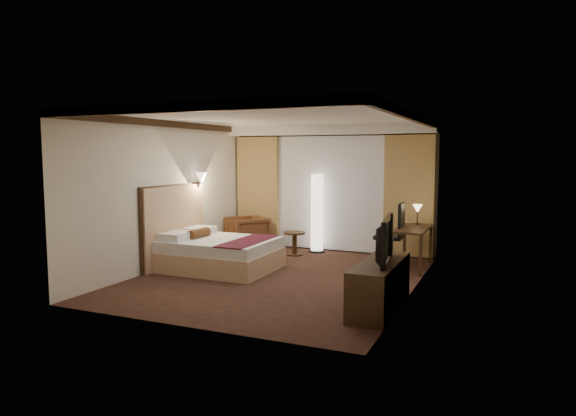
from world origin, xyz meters
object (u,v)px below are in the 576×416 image
at_px(armchair, 247,232).
at_px(dresser, 380,285).
at_px(office_chair, 389,234).
at_px(television, 378,237).
at_px(bed, 220,254).
at_px(side_table, 295,244).
at_px(floor_lamp, 317,213).
at_px(desk, 412,248).

xyz_separation_m(armchair, dresser, (3.66, -3.07, -0.08)).
relative_size(office_chair, television, 1.05).
bearing_deg(bed, television, -20.67).
bearing_deg(armchair, office_chair, 33.46).
relative_size(bed, television, 1.69).
bearing_deg(television, side_table, 32.22).
height_order(bed, dresser, dresser).
distance_m(office_chair, dresser, 2.75).
bearing_deg(side_table, television, -50.34).
height_order(floor_lamp, office_chair, floor_lamp).
bearing_deg(office_chair, side_table, 170.98).
xyz_separation_m(bed, desk, (3.17, 1.54, 0.09)).
distance_m(floor_lamp, office_chair, 1.92).
xyz_separation_m(armchair, office_chair, (3.19, -0.38, 0.20)).
relative_size(armchair, desk, 0.62).
bearing_deg(desk, television, -89.58).
relative_size(bed, office_chair, 1.61).
bearing_deg(bed, floor_lamp, 66.01).
relative_size(armchair, office_chair, 0.67).
relative_size(armchair, dresser, 0.48).
height_order(bed, desk, desk).
distance_m(bed, floor_lamp, 2.58).
relative_size(bed, armchair, 2.38).
bearing_deg(desk, side_table, 174.72).
distance_m(armchair, desk, 3.63).
height_order(bed, armchair, armchair).
bearing_deg(office_chair, television, -81.97).
height_order(side_table, dresser, dresser).
xyz_separation_m(desk, dresser, (0.05, -2.74, -0.05)).
relative_size(side_table, dresser, 0.29).
relative_size(armchair, side_table, 1.66).
bearing_deg(office_chair, armchair, 172.05).
height_order(side_table, television, television).
distance_m(floor_lamp, dresser, 4.17).
xyz_separation_m(floor_lamp, television, (2.17, -3.51, 0.14)).
relative_size(bed, dresser, 1.15).
bearing_deg(armchair, side_table, 35.31).
bearing_deg(floor_lamp, bed, -113.99).
distance_m(armchair, office_chair, 3.22).
bearing_deg(desk, dresser, -88.96).
xyz_separation_m(bed, side_table, (0.73, 1.76, -0.04)).
distance_m(bed, armchair, 1.92).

